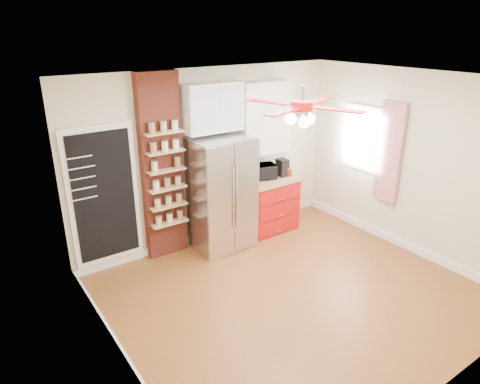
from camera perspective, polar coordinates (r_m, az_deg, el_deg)
floor at (r=5.77m, az=6.98°, el=-13.19°), size 4.50×4.50×0.00m
ceiling at (r=4.79m, az=8.46°, el=14.49°), size 4.50×4.50×0.00m
wall_back at (r=6.64m, az=-4.01°, el=4.66°), size 4.50×0.02×2.70m
wall_front at (r=4.05m, az=27.22°, el=-9.34°), size 4.50×0.02×2.70m
wall_left at (r=4.08m, az=-16.68°, el=-7.44°), size 0.02×4.00×2.70m
wall_right at (r=6.78m, az=21.92°, el=3.48°), size 0.02×4.00×2.70m
chalkboard at (r=6.05m, az=-17.67°, el=-0.56°), size 0.95×0.05×1.95m
brick_pillar at (r=6.20m, az=-10.37°, el=3.12°), size 0.60×0.16×2.70m
fridge at (r=6.48m, az=-2.59°, el=-0.21°), size 0.90×0.70×1.75m
upper_glass_cabinet at (r=6.29m, az=-3.76°, el=11.20°), size 0.90×0.35×0.70m
red_cabinet at (r=7.20m, az=3.78°, el=-1.59°), size 0.94×0.64×0.90m
upper_shelf_unit at (r=6.90m, az=3.18°, el=9.81°), size 0.90×0.30×1.15m
window at (r=7.22m, az=16.16°, el=6.86°), size 0.04×0.75×1.05m
curtain at (r=6.88m, az=19.32°, el=4.95°), size 0.06×0.40×1.55m
ceiling_fan at (r=4.83m, az=8.28°, el=11.24°), size 1.40×1.40×0.44m
toaster_oven at (r=7.00m, az=2.95°, el=2.73°), size 0.49×0.40×0.24m
coffee_maker at (r=7.16m, az=5.65°, el=3.27°), size 0.17×0.21×0.29m
canister_left at (r=7.18m, az=6.50°, el=2.65°), size 0.13×0.13×0.13m
canister_right at (r=7.21m, az=5.72°, el=2.81°), size 0.11×0.11×0.15m
pantry_jar_oats at (r=5.99m, az=-11.34°, el=3.33°), size 0.11×0.11×0.14m
pantry_jar_beans at (r=6.10m, az=-8.35°, el=3.88°), size 0.11×0.11×0.15m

